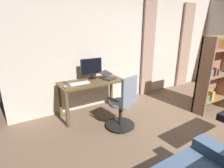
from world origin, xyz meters
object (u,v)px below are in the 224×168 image
at_px(desk, 92,86).
at_px(laptop, 108,77).
at_px(office_chair, 123,105).
at_px(computer_keyboard, 80,83).
at_px(cell_phone_by_monitor, 65,82).
at_px(bookshelf, 212,74).
at_px(computer_monitor, 91,67).
at_px(computer_mouse, 65,87).

distance_m(desk, laptop, 0.42).
bearing_deg(office_chair, computer_keyboard, 109.56).
relative_size(desk, cell_phone_by_monitor, 9.38).
height_order(office_chair, laptop, office_chair).
bearing_deg(desk, laptop, 177.36).
bearing_deg(laptop, cell_phone_by_monitor, -39.24).
bearing_deg(bookshelf, office_chair, -9.22).
bearing_deg(laptop, computer_monitor, -60.74).
distance_m(desk, bookshelf, 2.65).
bearing_deg(desk, bookshelf, 153.76).
bearing_deg(office_chair, bookshelf, -24.15).
xyz_separation_m(office_chair, computer_mouse, (0.85, -0.71, 0.31)).
relative_size(laptop, computer_mouse, 3.93).
distance_m(desk, computer_monitor, 0.42).
bearing_deg(bookshelf, laptop, -30.12).
bearing_deg(office_chair, cell_phone_by_monitor, 112.02).
bearing_deg(laptop, computer_keyboard, -24.03).
distance_m(computer_monitor, laptop, 0.41).
relative_size(office_chair, computer_keyboard, 2.58).
distance_m(computer_mouse, cell_phone_by_monitor, 0.31).
height_order(office_chair, computer_mouse, office_chair).
distance_m(computer_keyboard, computer_mouse, 0.32).
xyz_separation_m(computer_keyboard, bookshelf, (-2.66, 1.12, 0.08)).
xyz_separation_m(desk, bookshelf, (-2.37, 1.17, 0.20)).
distance_m(computer_keyboard, bookshelf, 2.89).
relative_size(desk, computer_monitor, 2.78).
bearing_deg(computer_keyboard, desk, -170.15).
height_order(office_chair, computer_keyboard, office_chair).
xyz_separation_m(desk, computer_monitor, (-0.09, -0.18, 0.36)).
xyz_separation_m(desk, cell_phone_by_monitor, (0.51, -0.18, 0.12)).
xyz_separation_m(computer_keyboard, laptop, (-0.67, -0.03, 0.04)).
distance_m(computer_monitor, cell_phone_by_monitor, 0.65).
xyz_separation_m(computer_monitor, computer_mouse, (0.69, 0.30, -0.23)).
xyz_separation_m(office_chair, computer_keyboard, (0.53, -0.78, 0.30)).
bearing_deg(bookshelf, desk, -26.24).
bearing_deg(desk, computer_keyboard, 9.85).
distance_m(office_chair, laptop, 0.89).
height_order(computer_mouse, cell_phone_by_monitor, computer_mouse).
height_order(computer_mouse, bookshelf, bookshelf).
bearing_deg(bookshelf, cell_phone_by_monitor, -25.11).
distance_m(laptop, bookshelf, 2.30).
relative_size(desk, computer_mouse, 13.51).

